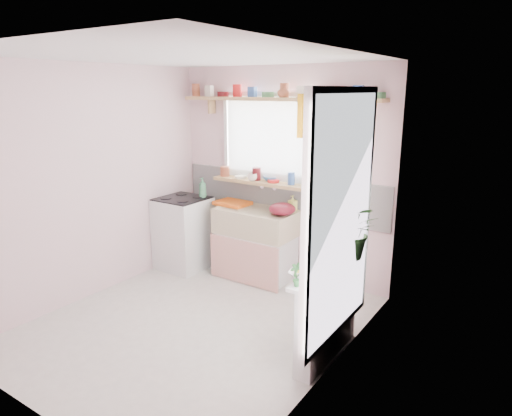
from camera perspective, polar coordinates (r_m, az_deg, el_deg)
The scene contains 19 objects.
room at distance 4.50m, azimuth 5.57°, elevation 3.57°, with size 3.20×3.20×3.20m.
sink_unit at distance 5.50m, azimuth 0.03°, elevation -4.41°, with size 0.95×0.65×1.11m.
cooker at distance 5.88m, azimuth -9.05°, elevation -3.06°, with size 0.58×0.58×0.93m.
radiator_ledge at distance 3.99m, azimuth 8.89°, elevation -12.90°, with size 0.22×0.95×0.78m.
windowsill at distance 5.47m, azimuth 1.11°, elevation 3.16°, with size 1.40×0.22×0.04m, color tan.
pine_shelf at distance 5.27m, azimuth 2.52°, elevation 13.45°, with size 2.52×0.24×0.04m, color tan.
shelf_crockery at distance 5.29m, azimuth 2.12°, elevation 14.26°, with size 2.47×0.11×0.12m.
sill_crockery at distance 5.48m, azimuth 0.68°, elevation 3.97°, with size 1.35×0.11×0.12m.
dish_tray at distance 5.62m, azimuth -2.95°, elevation 0.63°, with size 0.41×0.31×0.04m, color orange.
colander at distance 5.14m, azimuth 3.30°, elevation -0.13°, with size 0.31×0.31×0.14m, color maroon.
jade_plant at distance 4.08m, azimuth 12.03°, elevation -2.77°, with size 0.46×0.40×0.51m, color #335E25.
fruit_bowl at distance 3.66m, azimuth 6.39°, elevation -8.27°, with size 0.27×0.27×0.07m, color white.
herb_pot at distance 3.50m, azimuth 5.07°, elevation -8.31°, with size 0.10×0.07×0.19m, color #2B6C30.
soap_bottle_sink at distance 5.34m, azimuth 4.61°, elevation 0.64°, with size 0.08×0.08×0.18m, color #F4EF6C.
sill_cup at distance 5.48m, azimuth -0.46°, elevation 3.88°, with size 0.11×0.11×0.09m, color white.
sill_bowl at distance 5.49m, azimuth 1.81°, elevation 3.70°, with size 0.18×0.18×0.06m, color teal.
shelf_vase at distance 5.15m, azimuth 3.42°, elevation 14.39°, with size 0.13×0.13×0.14m, color brown.
cooker_bottle at distance 5.73m, azimuth -6.70°, elevation 2.56°, with size 0.10×0.10×0.25m, color #43875C.
fruit at distance 3.64m, azimuth 6.54°, elevation -7.42°, with size 0.20×0.14×0.10m.
Camera 1 is at (2.73, -3.04, 2.23)m, focal length 32.00 mm.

